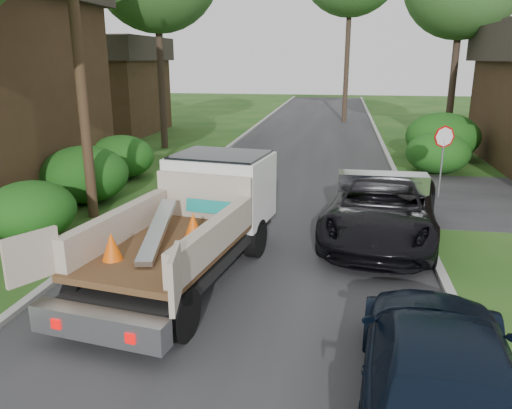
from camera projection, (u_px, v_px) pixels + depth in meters
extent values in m
plane|color=#1A4513|center=(238.00, 309.00, 9.52)|extent=(120.00, 120.00, 0.00)
cube|color=#28282B|center=(291.00, 184.00, 18.98)|extent=(8.00, 90.00, 0.02)
cube|color=#9E9E99|center=(187.00, 179.00, 19.62)|extent=(0.20, 90.00, 0.12)
cube|color=#9E9E99|center=(402.00, 187.00, 18.31)|extent=(0.20, 90.00, 0.12)
cylinder|color=slate|center=(441.00, 169.00, 16.93)|extent=(0.06, 0.06, 2.00)
cylinder|color=#B20A0A|center=(444.00, 137.00, 16.62)|extent=(0.71, 0.32, 0.76)
cylinder|color=#382619|center=(77.00, 44.00, 13.73)|extent=(0.30, 0.30, 10.00)
cube|color=#3B2918|center=(100.00, 97.00, 31.87)|extent=(7.00, 7.00, 4.50)
cube|color=#332B26|center=(96.00, 49.00, 31.04)|extent=(7.56, 7.56, 1.40)
cube|color=#332B26|center=(95.00, 37.00, 30.84)|extent=(1.05, 7.56, 0.20)
ellipsoid|color=#154A11|center=(30.00, 210.00, 13.14)|extent=(2.34, 2.34, 1.53)
ellipsoid|color=#154A11|center=(85.00, 174.00, 16.45)|extent=(2.86, 2.86, 1.87)
ellipsoid|color=#154A11|center=(121.00, 157.00, 19.83)|extent=(2.60, 2.60, 1.70)
ellipsoid|color=#154A11|center=(438.00, 153.00, 20.66)|extent=(2.60, 2.60, 1.70)
ellipsoid|color=#154A11|center=(443.00, 136.00, 23.31)|extent=(3.38, 3.38, 2.21)
cylinder|color=#2D2119|center=(160.00, 61.00, 25.54)|extent=(0.36, 0.36, 9.00)
cylinder|color=#2D2119|center=(454.00, 66.00, 26.05)|extent=(0.36, 0.36, 8.50)
cylinder|color=#2D2119|center=(348.00, 46.00, 36.05)|extent=(0.36, 0.36, 11.00)
cylinder|color=black|center=(181.00, 230.00, 12.55)|extent=(0.45, 0.97, 0.93)
cylinder|color=black|center=(255.00, 238.00, 11.96)|extent=(0.45, 0.97, 0.93)
cylinder|color=black|center=(83.00, 298.00, 8.97)|extent=(0.45, 0.97, 0.93)
cylinder|color=black|center=(181.00, 315.00, 8.37)|extent=(0.45, 0.97, 0.93)
cube|color=black|center=(183.00, 254.00, 10.51)|extent=(2.96, 6.25, 0.25)
cube|color=white|center=(221.00, 188.00, 12.23)|extent=(2.53, 2.19, 1.60)
cube|color=black|center=(221.00, 165.00, 12.07)|extent=(2.36, 2.01, 0.57)
cube|color=#472D19|center=(166.00, 249.00, 9.74)|extent=(2.82, 4.03, 0.12)
cube|color=beige|center=(204.00, 196.00, 11.28)|extent=(2.27, 0.45, 1.04)
cube|color=beige|center=(118.00, 226.00, 9.95)|extent=(0.79, 3.52, 0.62)
cube|color=beige|center=(214.00, 237.00, 9.32)|extent=(0.79, 3.52, 0.62)
cube|color=silver|center=(99.00, 325.00, 7.84)|extent=(2.41, 0.72, 0.47)
cube|color=#B20505|center=(56.00, 324.00, 7.87)|extent=(0.17, 0.07, 0.17)
cube|color=#B20505|center=(130.00, 339.00, 7.47)|extent=(0.17, 0.07, 0.17)
cube|color=beige|center=(32.00, 257.00, 8.11)|extent=(0.52, 0.86, 0.83)
cube|color=beige|center=(175.00, 278.00, 7.33)|extent=(0.26, 0.93, 0.83)
cube|color=silver|center=(158.00, 229.00, 9.80)|extent=(0.74, 2.70, 0.48)
cone|color=#F2590A|center=(112.00, 246.00, 8.97)|extent=(0.43, 0.43, 0.52)
cone|color=#F2590A|center=(193.00, 225.00, 10.12)|extent=(0.43, 0.43, 0.52)
cube|color=#148C84|center=(210.00, 207.00, 11.00)|extent=(1.14, 0.27, 0.29)
imported|color=black|center=(382.00, 209.00, 13.08)|extent=(3.52, 6.24, 1.65)
imported|color=black|center=(440.00, 369.00, 6.44)|extent=(2.58, 5.31, 1.49)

